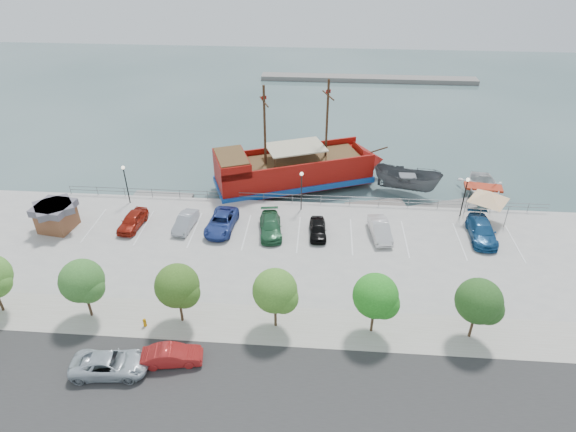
{
  "coord_description": "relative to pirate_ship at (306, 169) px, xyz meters",
  "views": [
    {
      "loc": [
        1.87,
        -35.5,
        25.91
      ],
      "look_at": [
        -1.0,
        2.0,
        2.0
      ],
      "focal_mm": 30.0,
      "sensor_mm": 36.0,
      "label": 1
    }
  ],
  "objects": [
    {
      "name": "parked_car_c",
      "position": [
        -7.6,
        -10.93,
        -0.4
      ],
      "size": [
        2.82,
        5.45,
        1.47
      ],
      "primitive_type": "imported",
      "rotation": [
        0.0,
        0.0,
        -0.07
      ],
      "color": "navy",
      "rests_on": "land_slab"
    },
    {
      "name": "ground",
      "position": [
        -0.18,
        -13.32,
        -2.14
      ],
      "size": [
        160.0,
        160.0,
        0.0
      ],
      "primitive_type": "plane",
      "color": "#304849"
    },
    {
      "name": "parked_car_h",
      "position": [
        16.86,
        -10.58,
        -0.36
      ],
      "size": [
        2.41,
        5.48,
        1.57
      ],
      "primitive_type": "imported",
      "rotation": [
        0.0,
        0.0,
        -0.04
      ],
      "color": "navy",
      "rests_on": "land_slab"
    },
    {
      "name": "parked_car_b",
      "position": [
        -11.1,
        -10.99,
        -0.48
      ],
      "size": [
        1.88,
        4.16,
        1.32
      ],
      "primitive_type": "imported",
      "rotation": [
        0.0,
        0.0,
        -0.12
      ],
      "color": "#9DA1AA",
      "rests_on": "land_slab"
    },
    {
      "name": "canopy_tent",
      "position": [
        17.97,
        -7.44,
        2.12
      ],
      "size": [
        5.33,
        5.33,
        3.74
      ],
      "rotation": [
        0.0,
        0.0,
        0.21
      ],
      "color": "slate",
      "rests_on": "land_slab"
    },
    {
      "name": "dock_west",
      "position": [
        -15.61,
        -4.12,
        -1.95
      ],
      "size": [
        6.65,
        2.13,
        0.38
      ],
      "primitive_type": "cube",
      "rotation": [
        0.0,
        0.0,
        -0.04
      ],
      "color": "gray",
      "rests_on": "ground"
    },
    {
      "name": "lamp_post_mid",
      "position": [
        -0.18,
        -6.82,
        1.8
      ],
      "size": [
        0.36,
        0.36,
        4.28
      ],
      "color": "black",
      "rests_on": "land_slab"
    },
    {
      "name": "seawall_railing",
      "position": [
        -0.18,
        -5.52,
        -0.61
      ],
      "size": [
        50.0,
        0.06,
        1.0
      ],
      "color": "slate",
      "rests_on": "land_slab"
    },
    {
      "name": "tree_b",
      "position": [
        -15.03,
        -23.39,
        2.16
      ],
      "size": [
        3.3,
        3.2,
        5.0
      ],
      "color": "#473321",
      "rests_on": "sidewalk"
    },
    {
      "name": "far_shore",
      "position": [
        9.82,
        41.68,
        -1.74
      ],
      "size": [
        40.0,
        3.0,
        0.8
      ],
      "primitive_type": "cube",
      "color": "slate",
      "rests_on": "ground"
    },
    {
      "name": "street_sedan",
      "position": [
        -7.79,
        -27.26,
        -0.47
      ],
      "size": [
        4.23,
        2.06,
        1.33
      ],
      "primitive_type": "imported",
      "rotation": [
        0.0,
        0.0,
        1.74
      ],
      "color": "#AC1F1E",
      "rests_on": "street"
    },
    {
      "name": "pirate_ship",
      "position": [
        0.0,
        0.0,
        0.0
      ],
      "size": [
        20.51,
        12.31,
        12.77
      ],
      "rotation": [
        0.0,
        0.0,
        0.37
      ],
      "color": "maroon",
      "rests_on": "ground"
    },
    {
      "name": "parked_car_a",
      "position": [
        -16.21,
        -11.26,
        -0.41
      ],
      "size": [
        2.19,
        4.43,
        1.45
      ],
      "primitive_type": "imported",
      "rotation": [
        0.0,
        0.0,
        -0.12
      ],
      "color": "maroon",
      "rests_on": "land_slab"
    },
    {
      "name": "shed",
      "position": [
        -23.27,
        -12.04,
        0.27
      ],
      "size": [
        3.65,
        3.65,
        2.64
      ],
      "rotation": [
        0.0,
        0.0,
        -0.15
      ],
      "color": "brown",
      "rests_on": "land_slab"
    },
    {
      "name": "street",
      "position": [
        -0.18,
        -29.32,
        -1.13
      ],
      "size": [
        100.0,
        8.0,
        0.04
      ],
      "primitive_type": "cube",
      "color": "#2A2A2A",
      "rests_on": "land_slab"
    },
    {
      "name": "dock_mid",
      "position": [
        7.67,
        -4.12,
        -1.96
      ],
      "size": [
        6.56,
        3.21,
        0.36
      ],
      "primitive_type": "cube",
      "rotation": [
        0.0,
        0.0,
        0.23
      ],
      "color": "#6A635D",
      "rests_on": "ground"
    },
    {
      "name": "dock_east",
      "position": [
        14.75,
        -4.12,
        -1.94
      ],
      "size": [
        7.37,
        4.26,
        0.41
      ],
      "primitive_type": "cube",
      "rotation": [
        0.0,
        0.0,
        0.34
      ],
      "color": "slate",
      "rests_on": "ground"
    },
    {
      "name": "parked_car_d",
      "position": [
        -2.84,
        -11.21,
        -0.42
      ],
      "size": [
        2.73,
        5.21,
        1.44
      ],
      "primitive_type": "imported",
      "rotation": [
        0.0,
        0.0,
        0.15
      ],
      "color": "#225735",
      "rests_on": "land_slab"
    },
    {
      "name": "lamp_post_left",
      "position": [
        -18.18,
        -6.82,
        1.8
      ],
      "size": [
        0.36,
        0.36,
        4.28
      ],
      "color": "black",
      "rests_on": "land_slab"
    },
    {
      "name": "tree_d",
      "position": [
        -1.03,
        -23.39,
        2.16
      ],
      "size": [
        3.3,
        3.2,
        5.0
      ],
      "color": "#473321",
      "rests_on": "sidewalk"
    },
    {
      "name": "tree_c",
      "position": [
        -8.03,
        -23.39,
        2.16
      ],
      "size": [
        3.3,
        3.2,
        5.0
      ],
      "color": "#473321",
      "rests_on": "sidewalk"
    },
    {
      "name": "fire_hydrant",
      "position": [
        -10.76,
        -24.12,
        -0.74
      ],
      "size": [
        0.25,
        0.25,
        0.73
      ],
      "rotation": [
        0.0,
        0.0,
        -0.26
      ],
      "color": "#C07D04",
      "rests_on": "sidewalk"
    },
    {
      "name": "tree_f",
      "position": [
        12.97,
        -23.39,
        2.16
      ],
      "size": [
        3.3,
        3.2,
        5.0
      ],
      "color": "#473321",
      "rests_on": "sidewalk"
    },
    {
      "name": "street_van",
      "position": [
        -11.64,
        -28.32,
        -0.44
      ],
      "size": [
        5.24,
        2.78,
        1.4
      ],
      "primitive_type": "imported",
      "rotation": [
        0.0,
        0.0,
        1.66
      ],
      "color": "#AAB6BE",
      "rests_on": "street"
    },
    {
      "name": "tree_e",
      "position": [
        5.97,
        -23.39,
        2.16
      ],
      "size": [
        3.3,
        3.2,
        5.0
      ],
      "color": "#473321",
      "rests_on": "sidewalk"
    },
    {
      "name": "sidewalk",
      "position": [
        -0.18,
        -23.32,
        -1.12
      ],
      "size": [
        100.0,
        4.0,
        0.05
      ],
      "primitive_type": "cube",
      "color": "gray",
      "rests_on": "land_slab"
    },
    {
      "name": "speedboat",
      "position": [
        19.7,
        -0.75,
        -1.41
      ],
      "size": [
        5.92,
        7.65,
        1.46
      ],
      "primitive_type": "imported",
      "rotation": [
        0.0,
        0.0,
        -0.13
      ],
      "color": "silver",
      "rests_on": "ground"
    },
    {
      "name": "patrol_boat",
      "position": [
        11.27,
        -0.83,
        -0.69
      ],
      "size": [
        7.97,
        5.1,
        2.89
      ],
      "primitive_type": "imported",
      "rotation": [
        0.0,
        0.0,
        1.24
      ],
      "color": "#4F5256",
      "rests_on": "ground"
    },
    {
      "name": "parked_car_f",
      "position": [
        7.44,
        -11.03,
        -0.4
      ],
      "size": [
        2.17,
        4.68,
        1.49
      ],
      "primitive_type": "imported",
      "rotation": [
        0.0,
        0.0,
        0.14
      ],
      "color": "silver",
      "rests_on": "land_slab"
    },
    {
      "name": "lamp_post_right",
      "position": [
        15.82,
        -6.82,
        1.8
      ],
      "size": [
        0.36,
        0.36,
        4.28
      ],
      "color": "black",
      "rests_on": "land_slab"
    },
    {
      "name": "parked_car_e",
      "position": [
        1.63,
        -11.26,
        -0.48
      ],
      "size": [
        1.78,
        3.97,
        1.32
      ],
      "primitive_type": "imported",
      "rotation": [
        0.0,
        0.0,
        0.06
      ],
      "color": "black",
      "rests_on": "land_slab"
    }
  ]
}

